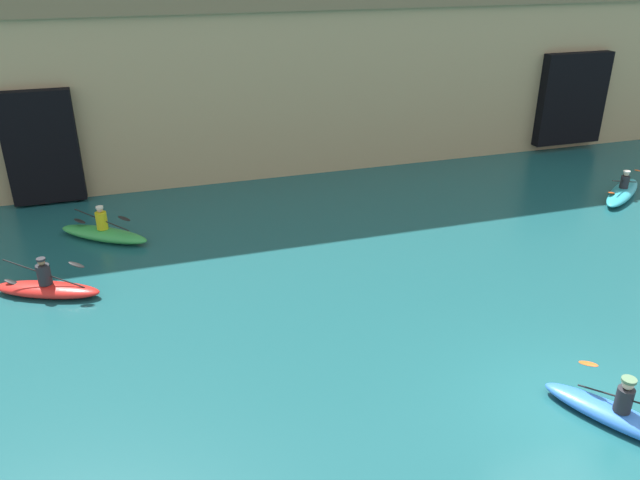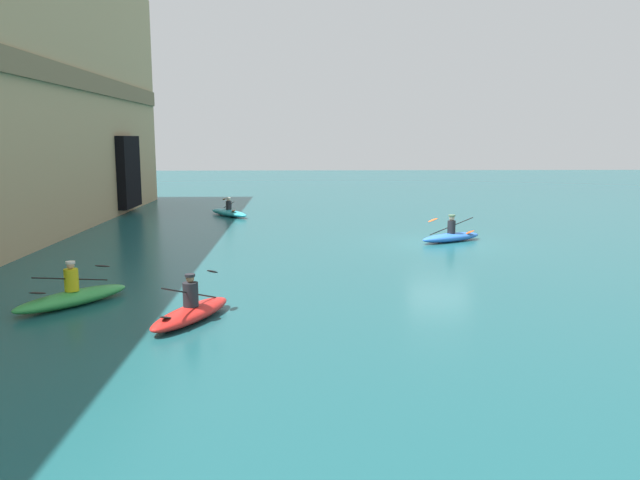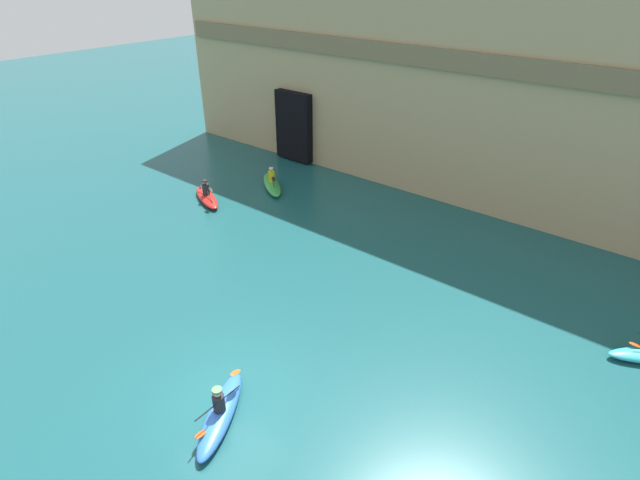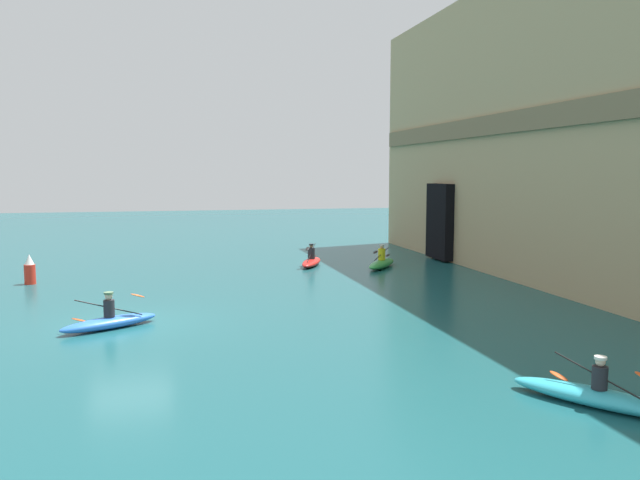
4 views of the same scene
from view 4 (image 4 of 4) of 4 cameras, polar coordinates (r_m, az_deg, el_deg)
name	(u,v)px [view 4 (image 4 of 4)]	position (r m, az deg, el deg)	size (l,w,h in m)	color
ground_plane	(130,324)	(20.54, -17.00, -7.34)	(120.00, 120.00, 0.00)	#195156
kayak_cyan	(599,396)	(14.12, 24.14, -12.90)	(3.32, 2.70, 1.04)	#33B2C6
kayak_blue	(110,321)	(20.06, -18.69, -7.03)	(2.09, 2.97, 1.12)	blue
kayak_red	(311,261)	(31.69, -0.80, -1.95)	(3.00, 1.89, 1.12)	red
kayak_green	(382,263)	(31.19, 5.65, -2.10)	(3.02, 2.55, 1.16)	green
marker_buoy	(30,270)	(29.16, -25.01, -2.52)	(0.46, 0.46, 1.28)	red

